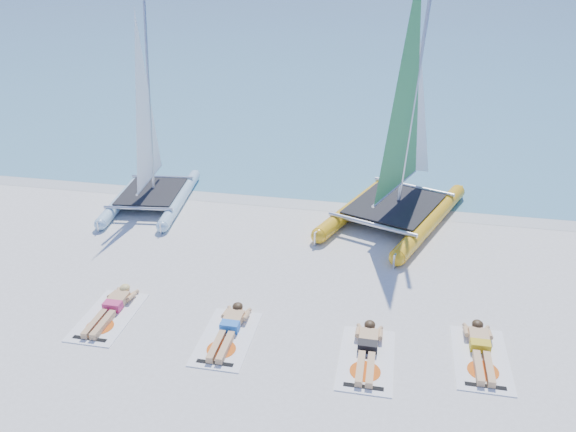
% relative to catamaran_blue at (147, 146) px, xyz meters
% --- Properties ---
extents(ground, '(140.00, 140.00, 0.00)m').
position_rel_catamaran_blue_xyz_m(ground, '(4.25, -4.52, -1.73)').
color(ground, silver).
rests_on(ground, ground).
extents(sea, '(140.00, 115.00, 0.01)m').
position_rel_catamaran_blue_xyz_m(sea, '(4.25, 58.48, -1.73)').
color(sea, '#68A8AE').
rests_on(sea, ground).
extents(wet_sand_strip, '(140.00, 1.40, 0.01)m').
position_rel_catamaran_blue_xyz_m(wet_sand_strip, '(4.25, 0.98, -1.73)').
color(wet_sand_strip, beige).
rests_on(wet_sand_strip, ground).
extents(catamaran_blue, '(2.50, 4.46, 5.81)m').
position_rel_catamaran_blue_xyz_m(catamaran_blue, '(0.00, 0.00, 0.00)').
color(catamaran_blue, silver).
rests_on(catamaran_blue, ground).
extents(catamaran_yellow, '(4.32, 5.93, 7.32)m').
position_rel_catamaran_blue_xyz_m(catamaran_yellow, '(7.31, 0.68, 0.57)').
color(catamaran_yellow, yellow).
rests_on(catamaran_yellow, ground).
extents(towel_a, '(1.00, 1.85, 0.02)m').
position_rel_catamaran_blue_xyz_m(towel_a, '(1.47, -5.72, -1.72)').
color(towel_a, white).
rests_on(towel_a, ground).
extents(sunbather_a, '(0.37, 1.73, 0.26)m').
position_rel_catamaran_blue_xyz_m(sunbather_a, '(1.47, -5.52, -1.62)').
color(sunbather_a, tan).
rests_on(sunbather_a, towel_a).
extents(towel_b, '(1.00, 1.85, 0.02)m').
position_rel_catamaran_blue_xyz_m(towel_b, '(4.07, -5.92, -1.72)').
color(towel_b, white).
rests_on(towel_b, ground).
extents(sunbather_b, '(0.37, 1.73, 0.26)m').
position_rel_catamaran_blue_xyz_m(sunbather_b, '(4.07, -5.73, -1.62)').
color(sunbather_b, tan).
rests_on(sunbather_b, towel_b).
extents(towel_c, '(1.00, 1.85, 0.02)m').
position_rel_catamaran_blue_xyz_m(towel_c, '(6.79, -6.02, -1.72)').
color(towel_c, white).
rests_on(towel_c, ground).
extents(sunbather_c, '(0.37, 1.73, 0.26)m').
position_rel_catamaran_blue_xyz_m(sunbather_c, '(6.79, -5.82, -1.62)').
color(sunbather_c, tan).
rests_on(sunbather_c, towel_c).
extents(towel_d, '(1.00, 1.85, 0.02)m').
position_rel_catamaran_blue_xyz_m(towel_d, '(8.87, -5.59, -1.72)').
color(towel_d, white).
rests_on(towel_d, ground).
extents(sunbather_d, '(0.37, 1.73, 0.26)m').
position_rel_catamaran_blue_xyz_m(sunbather_d, '(8.87, -5.40, -1.62)').
color(sunbather_d, tan).
rests_on(sunbather_d, towel_d).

